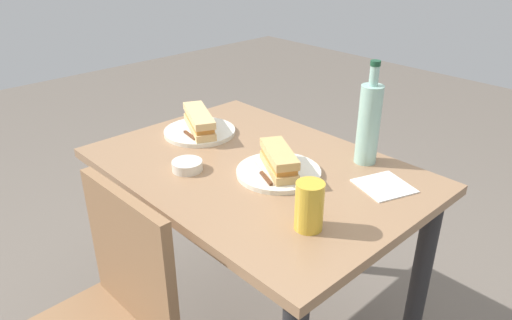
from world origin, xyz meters
name	(u,v)px	position (x,y,z in m)	size (l,w,h in m)	color
dining_table	(256,204)	(0.00, 0.00, 0.63)	(1.02, 0.72, 0.77)	#997251
plate_near	(279,172)	(-0.09, -0.01, 0.78)	(0.26, 0.26, 0.01)	silver
baguette_sandwich_near	(279,160)	(-0.09, -0.01, 0.82)	(0.20, 0.16, 0.07)	tan
knife_near	(261,173)	(-0.07, 0.04, 0.79)	(0.17, 0.08, 0.01)	silver
plate_far	(200,132)	(0.33, -0.03, 0.78)	(0.26, 0.26, 0.01)	silver
baguette_sandwich_far	(199,121)	(0.33, -0.03, 0.82)	(0.24, 0.16, 0.07)	#DBB77A
knife_far	(185,132)	(0.34, 0.03, 0.79)	(0.18, 0.04, 0.01)	silver
water_bottle	(369,123)	(-0.22, -0.27, 0.91)	(0.07, 0.07, 0.33)	#99C6B7
beer_glass	(309,206)	(-0.34, 0.14, 0.84)	(0.07, 0.07, 0.13)	gold
olive_bowl	(187,166)	(0.12, 0.17, 0.79)	(0.09, 0.09, 0.03)	silver
paper_napkin	(384,186)	(-0.35, -0.18, 0.78)	(0.14, 0.14, 0.00)	white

